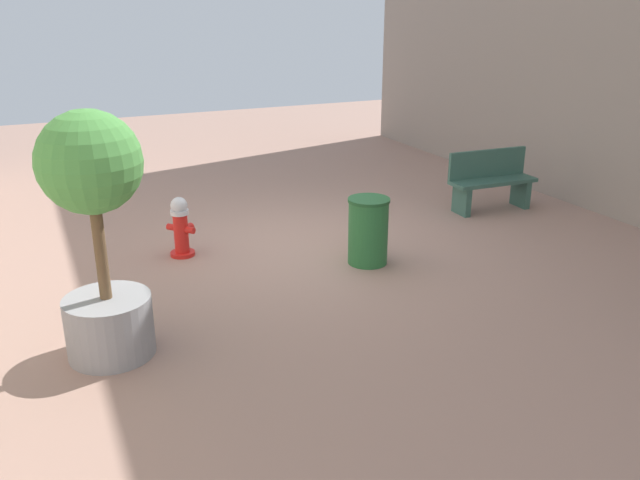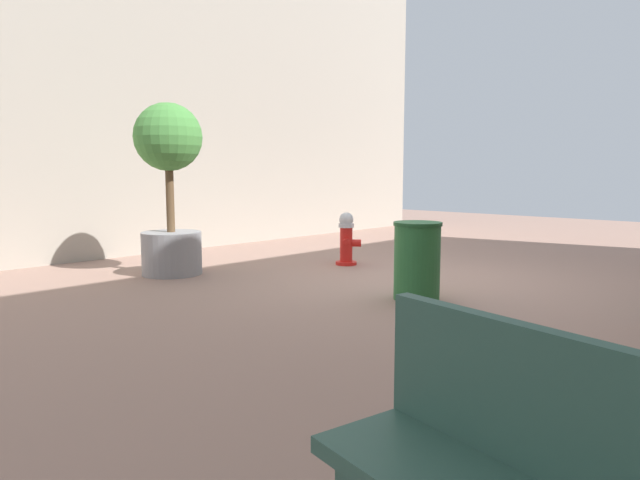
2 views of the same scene
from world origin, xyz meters
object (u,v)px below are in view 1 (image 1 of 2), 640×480
Objects in this scene: planter_tree at (97,221)px; trash_bin at (368,231)px; bench_near at (491,180)px; fire_hydrant at (181,227)px.

planter_tree is 2.71× the size of trash_bin.
bench_near reaches higher than trash_bin.
planter_tree is at bearing 17.14° from trash_bin.
trash_bin is (2.88, 1.21, -0.05)m from bench_near.
planter_tree is (1.22, 2.28, 0.94)m from fire_hydrant.
fire_hydrant is at bearing -0.40° from bench_near.
planter_tree reaches higher than bench_near.
bench_near is at bearing -160.16° from planter_tree.
fire_hydrant is 2.45m from trash_bin.
planter_tree reaches higher than fire_hydrant.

